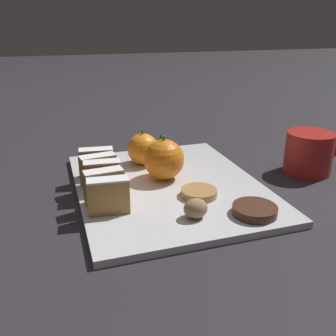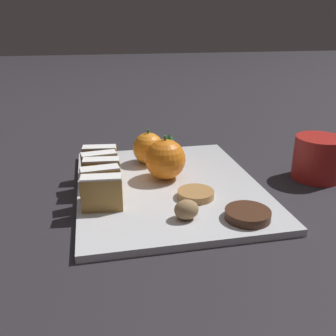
{
  "view_description": "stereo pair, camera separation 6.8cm",
  "coord_description": "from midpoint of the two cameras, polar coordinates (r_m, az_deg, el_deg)",
  "views": [
    {
      "loc": [
        -0.19,
        -0.6,
        0.29
      ],
      "look_at": [
        0.0,
        0.0,
        0.04
      ],
      "focal_mm": 40.0,
      "sensor_mm": 36.0,
      "label": 1
    },
    {
      "loc": [
        -0.13,
        -0.62,
        0.29
      ],
      "look_at": [
        0.0,
        0.0,
        0.04
      ],
      "focal_mm": 40.0,
      "sensor_mm": 36.0,
      "label": 2
    }
  ],
  "objects": [
    {
      "name": "ground_plane",
      "position": [
        0.69,
        2.8,
        -3.29
      ],
      "size": [
        6.0,
        6.0,
        0.0
      ],
      "primitive_type": "plane",
      "color": "#28262B"
    },
    {
      "name": "serving_platter",
      "position": [
        0.69,
        2.81,
        -2.83
      ],
      "size": [
        0.33,
        0.4,
        0.01
      ],
      "color": "silver",
      "rests_on": "ground_plane"
    },
    {
      "name": "stollen_slice_front",
      "position": [
        0.59,
        -6.81,
        -3.88
      ],
      "size": [
        0.07,
        0.03,
        0.06
      ],
      "color": "#B28442",
      "rests_on": "serving_platter"
    },
    {
      "name": "stollen_slice_second",
      "position": [
        0.62,
        -7.18,
        -2.43
      ],
      "size": [
        0.07,
        0.03,
        0.06
      ],
      "color": "#B28442",
      "rests_on": "serving_platter"
    },
    {
      "name": "stollen_slice_third",
      "position": [
        0.66,
        -7.13,
        -1.11
      ],
      "size": [
        0.07,
        0.03,
        0.06
      ],
      "color": "#B28442",
      "rests_on": "serving_platter"
    },
    {
      "name": "stollen_slice_fourth",
      "position": [
        0.69,
        -7.64,
        0.04
      ],
      "size": [
        0.07,
        0.03,
        0.06
      ],
      "color": "#B28442",
      "rests_on": "serving_platter"
    },
    {
      "name": "stollen_slice_fifth",
      "position": [
        0.72,
        -7.7,
        1.11
      ],
      "size": [
        0.07,
        0.03,
        0.06
      ],
      "color": "#B28442",
      "rests_on": "serving_platter"
    },
    {
      "name": "orange_near",
      "position": [
        0.77,
        -0.51,
        3.0
      ],
      "size": [
        0.06,
        0.06,
        0.07
      ],
      "color": "orange",
      "rests_on": "serving_platter"
    },
    {
      "name": "orange_far",
      "position": [
        0.69,
        2.03,
        1.25
      ],
      "size": [
        0.08,
        0.08,
        0.08
      ],
      "color": "orange",
      "rests_on": "serving_platter"
    },
    {
      "name": "walnut",
      "position": [
        0.56,
        6.23,
        -6.41
      ],
      "size": [
        0.04,
        0.03,
        0.03
      ],
      "color": "#9E7A51",
      "rests_on": "serving_platter"
    },
    {
      "name": "chocolate_cookie",
      "position": [
        0.59,
        15.34,
        -6.92
      ],
      "size": [
        0.07,
        0.07,
        0.01
      ],
      "color": "#472819",
      "rests_on": "serving_platter"
    },
    {
      "name": "gingerbread_cookie",
      "position": [
        0.64,
        7.3,
        -4.02
      ],
      "size": [
        0.06,
        0.06,
        0.01
      ],
      "color": "#B27F47",
      "rests_on": "serving_platter"
    },
    {
      "name": "evergreen_sprig",
      "position": [
        0.84,
        2.61,
        3.76
      ],
      "size": [
        0.05,
        0.05,
        0.05
      ],
      "color": "#23662D",
      "rests_on": "serving_platter"
    },
    {
      "name": "coffee_mug",
      "position": [
        0.8,
        24.29,
        1.37
      ],
      "size": [
        0.12,
        0.09,
        0.08
      ],
      "color": "red",
      "rests_on": "ground_plane"
    }
  ]
}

